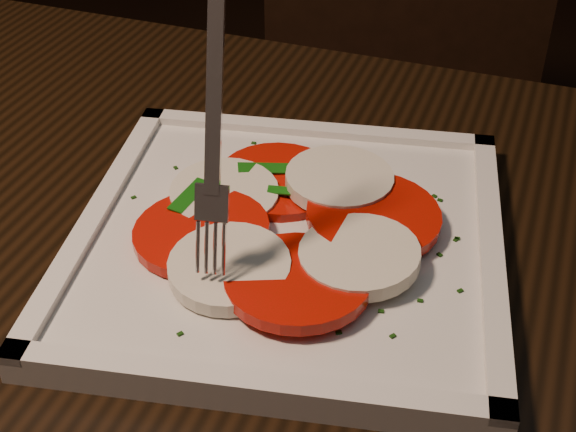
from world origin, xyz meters
name	(u,v)px	position (x,y,z in m)	size (l,w,h in m)	color
chair	(403,100)	(-0.30, 0.63, 0.53)	(0.48, 0.48, 0.93)	black
plate	(288,243)	(-0.32, 0.00, 0.76)	(0.28, 0.28, 0.01)	silver
caprese_salad	(288,224)	(-0.32, 0.00, 0.77)	(0.23, 0.21, 0.02)	#B80B04
fork	(217,118)	(-0.35, -0.04, 0.87)	(0.02, 0.06, 0.17)	white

